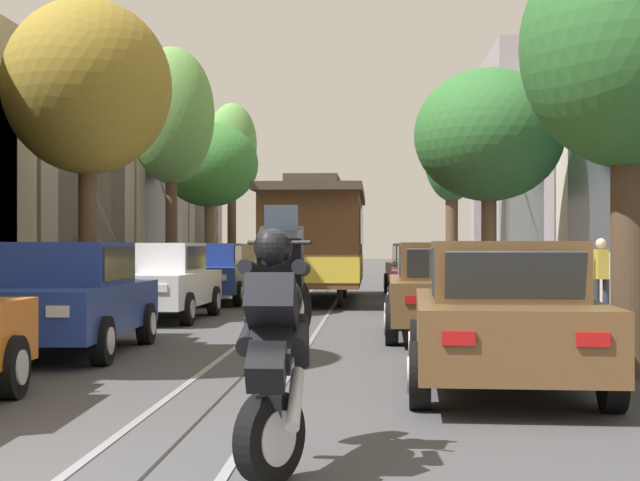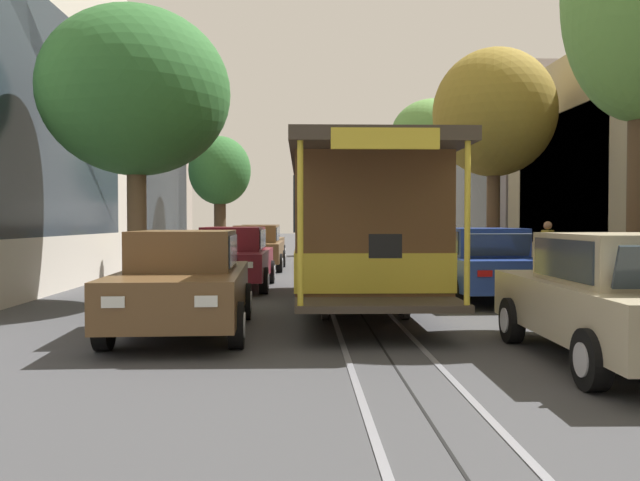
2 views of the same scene
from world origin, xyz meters
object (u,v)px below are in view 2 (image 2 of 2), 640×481
street_tree_kerb_right_near (220,172)px  street_tree_kerb_right_second (136,93)px  parked_car_blue_fourth_left (479,263)px  street_tree_kerb_left_near (432,135)px  parked_car_beige_fifth_left (619,298)px  street_tree_kerb_left_second (494,114)px  parked_car_orange_near_left (385,241)px  parked_car_maroon_mid_right (234,257)px  motorcycle_with_rider (306,237)px  pedestrian_crossing_far (132,247)px  pedestrian_on_left_pavement (547,250)px  parked_car_brown_fourth_right (184,281)px  parked_car_brown_near_right (261,242)px  parked_car_brown_second_right (257,247)px  pedestrian_on_right_pavement (453,240)px  cable_car_trolley (355,224)px  parked_car_white_mid_left (430,252)px  parked_car_blue_second_left (400,245)px

street_tree_kerb_right_near → street_tree_kerb_right_second: bearing=90.0°
parked_car_blue_fourth_left → street_tree_kerb_left_near: size_ratio=0.63×
parked_car_beige_fifth_left → street_tree_kerb_left_second: street_tree_kerb_left_second is taller
parked_car_orange_near_left → street_tree_kerb_left_near: street_tree_kerb_left_near is taller
parked_car_maroon_mid_right → motorcycle_with_rider: motorcycle_with_rider is taller
street_tree_kerb_left_second → pedestrian_crossing_far: bearing=-2.3°
pedestrian_on_left_pavement → pedestrian_crossing_far: bearing=-12.2°
street_tree_kerb_left_near → motorcycle_with_rider: size_ratio=3.82×
parked_car_brown_fourth_right → street_tree_kerb_right_second: bearing=-66.2°
motorcycle_with_rider → parked_car_brown_near_right: bearing=61.3°
street_tree_kerb_right_near → street_tree_kerb_left_second: bearing=136.0°
street_tree_kerb_left_second → motorcycle_with_rider: bearing=-68.5°
parked_car_beige_fifth_left → parked_car_orange_near_left: bearing=-90.4°
parked_car_brown_near_right → parked_car_brown_fourth_right: same height
motorcycle_with_rider → pedestrian_on_left_pavement: motorcycle_with_rider is taller
parked_car_maroon_mid_right → street_tree_kerb_left_near: 14.62m
parked_car_brown_second_right → parked_car_brown_fourth_right: bearing=89.1°
pedestrian_on_right_pavement → parked_car_brown_second_right: bearing=24.8°
parked_car_brown_fourth_right → street_tree_kerb_right_second: (1.66, -3.76, 3.62)m
parked_car_maroon_mid_right → pedestrian_crossing_far: (3.30, -2.74, 0.15)m
street_tree_kerb_left_near → parked_car_brown_second_right: bearing=34.9°
street_tree_kerb_left_near → cable_car_trolley: street_tree_kerb_left_near is taller
street_tree_kerb_left_near → parked_car_maroon_mid_right: bearing=57.3°
parked_car_brown_near_right → street_tree_kerb_left_second: bearing=126.6°
parked_car_orange_near_left → pedestrian_crossing_far: bearing=52.5°
parked_car_brown_second_right → parked_car_maroon_mid_right: same height
street_tree_kerb_right_near → street_tree_kerb_right_second: street_tree_kerb_right_second is taller
parked_car_white_mid_left → street_tree_kerb_left_second: (-1.72, 0.74, 4.10)m
parked_car_brown_near_right → street_tree_kerb_right_second: (1.68, 15.37, 3.62)m
street_tree_kerb_right_second → parked_car_blue_fourth_left: bearing=-177.3°
parked_car_brown_near_right → cable_car_trolley: cable_car_trolley is taller
parked_car_beige_fifth_left → motorcycle_with_rider: motorcycle_with_rider is taller
parked_car_beige_fifth_left → pedestrian_on_right_pavement: 19.52m
parked_car_blue_second_left → parked_car_white_mid_left: 6.15m
parked_car_brown_second_right → street_tree_kerb_right_second: bearing=78.9°
parked_car_orange_near_left → parked_car_brown_near_right: size_ratio=1.00×
parked_car_beige_fifth_left → street_tree_kerb_left_near: size_ratio=0.62×
parked_car_orange_near_left → parked_car_blue_fourth_left: size_ratio=1.00×
pedestrian_on_right_pavement → street_tree_kerb_right_near: bearing=-5.6°
parked_car_white_mid_left → cable_car_trolley: size_ratio=0.48×
parked_car_blue_fourth_left → parked_car_brown_fourth_right: 7.04m
parked_car_blue_second_left → pedestrian_crossing_far: size_ratio=2.62×
cable_car_trolley → motorcycle_with_rider: cable_car_trolley is taller
parked_car_white_mid_left → parked_car_maroon_mid_right: (5.71, 3.04, 0.00)m
pedestrian_on_right_pavement → pedestrian_on_left_pavement: bearing=91.2°
street_tree_kerb_right_near → parked_car_brown_fourth_right: bearing=95.3°
street_tree_kerb_left_near → parked_car_beige_fifth_left: bearing=84.8°
street_tree_kerb_right_near → cable_car_trolley: (-4.58, 14.69, -2.15)m
street_tree_kerb_left_second → cable_car_trolley: street_tree_kerb_left_second is taller
street_tree_kerb_left_near → street_tree_kerb_right_second: bearing=57.9°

